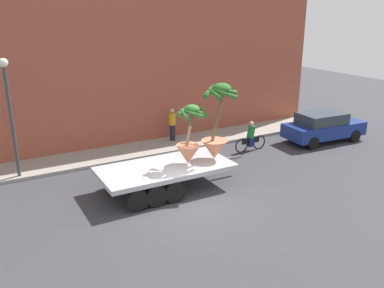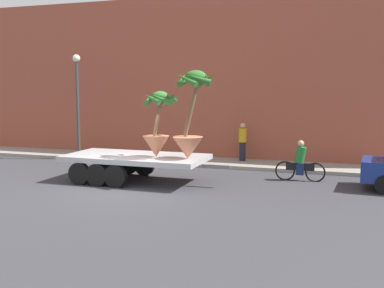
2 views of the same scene
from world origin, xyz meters
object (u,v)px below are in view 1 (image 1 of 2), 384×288
flatbed_trailer (160,172)px  parked_car (323,126)px  pedestrian_near_gate (172,124)px  street_lamp (9,103)px  potted_palm_middle (217,129)px  cyclist (251,138)px  potted_palm_rear (189,141)px

flatbed_trailer → parked_car: (10.19, 1.46, 0.07)m
pedestrian_near_gate → street_lamp: 8.13m
flatbed_trailer → pedestrian_near_gate: 5.97m
potted_palm_middle → pedestrian_near_gate: 5.47m
flatbed_trailer → parked_car: size_ratio=1.38×
potted_palm_middle → parked_car: bearing=12.1°
potted_palm_middle → cyclist: size_ratio=1.66×
potted_palm_rear → pedestrian_near_gate: (1.88, 5.30, -0.87)m
cyclist → flatbed_trailer: bearing=-160.3°
flatbed_trailer → potted_palm_middle: (2.43, -0.20, 1.46)m
cyclist → pedestrian_near_gate: bearing=133.9°
flatbed_trailer → pedestrian_near_gate: pedestrian_near_gate is taller
flatbed_trailer → pedestrian_near_gate: size_ratio=3.60×
potted_palm_rear → cyclist: potted_palm_rear is taller
parked_car → street_lamp: size_ratio=0.92×
flatbed_trailer → street_lamp: size_ratio=1.27×
flatbed_trailer → pedestrian_near_gate: (3.08, 5.10, 0.28)m
pedestrian_near_gate → potted_palm_middle: bearing=-96.9°
pedestrian_near_gate → cyclist: bearing=-46.1°
potted_palm_rear → pedestrian_near_gate: size_ratio=1.37×
pedestrian_near_gate → street_lamp: size_ratio=0.35×
cyclist → pedestrian_near_gate: 4.15m
flatbed_trailer → potted_palm_middle: potted_palm_middle is taller
pedestrian_near_gate → parked_car: bearing=-27.1°
flatbed_trailer → cyclist: bearing=19.7°
potted_palm_rear → cyclist: bearing=26.1°
street_lamp → cyclist: bearing=-9.3°
pedestrian_near_gate → street_lamp: street_lamp is taller
potted_palm_rear → potted_palm_middle: potted_palm_middle is taller
potted_palm_rear → street_lamp: bearing=145.2°
potted_palm_rear → potted_palm_middle: bearing=-0.1°
flatbed_trailer → potted_palm_rear: (1.19, -0.20, 1.16)m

